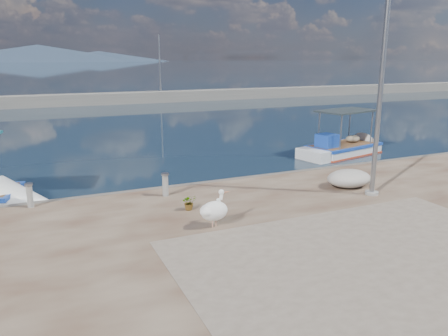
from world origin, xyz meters
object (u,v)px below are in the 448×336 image
boat_right (343,150)px  bollard_near (165,184)px  lamp_post (379,96)px  pelican (215,210)px

boat_right → bollard_near: (-11.09, -4.63, 0.71)m
lamp_post → pelican: bearing=-174.6°
lamp_post → bollard_near: lamp_post is taller
bollard_near → boat_right: bearing=22.7°
pelican → lamp_post: bearing=-16.0°
pelican → lamp_post: size_ratio=0.15×
boat_right → pelican: size_ratio=5.65×
boat_right → bollard_near: 12.04m
lamp_post → bollard_near: size_ratio=8.91×
boat_right → lamp_post: 9.34m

